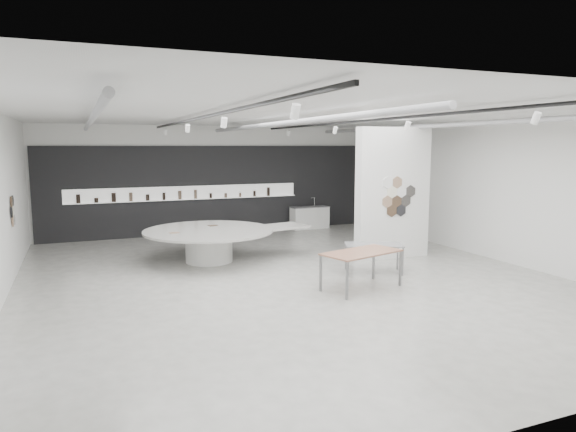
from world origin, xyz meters
name	(u,v)px	position (x,y,z in m)	size (l,w,h in m)	color
room	(286,191)	(-0.09, 0.00, 2.07)	(12.02, 14.02, 3.82)	#B0AEA6
back_wall_display	(213,190)	(-0.08, 6.93, 1.54)	(11.80, 0.27, 3.10)	black
partition_column	(393,193)	(3.50, 1.00, 1.80)	(2.20, 0.38, 3.60)	white
display_island	(212,241)	(-1.27, 2.42, 0.57)	(4.85, 4.05, 0.89)	white
sample_table_wood	(362,254)	(1.10, -1.44, 0.76)	(1.93, 1.34, 0.82)	#8F5F4A
sample_table_stone	(374,247)	(2.12, -0.30, 0.65)	(1.55, 1.18, 0.71)	gray
kitchen_counter	(310,217)	(3.53, 6.51, 0.42)	(1.48, 0.62, 1.15)	white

